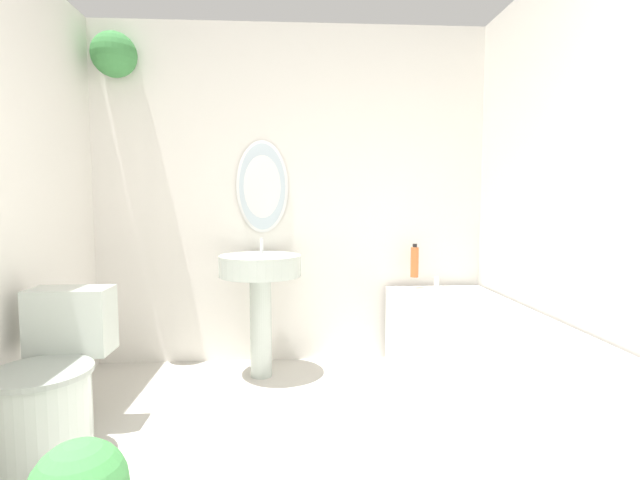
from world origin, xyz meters
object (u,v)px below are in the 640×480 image
Objects in this scene: toilet at (51,388)px; shampoo_bottle at (415,262)px; pedestal_sink at (260,281)px; bathtub at (477,360)px.

shampoo_bottle reaches higher than toilet.
pedestal_sink is 0.54× the size of bathtub.
pedestal_sink is 3.85× the size of shampoo_bottle.
bathtub is at bearing -78.44° from shampoo_bottle.
bathtub is at bearing 8.22° from toilet.
shampoo_bottle is (-0.16, 0.76, 0.45)m from bathtub.
bathtub is at bearing -25.44° from pedestal_sink.
toilet is 1.31m from pedestal_sink.
toilet is at bearing -151.59° from shampoo_bottle.
shampoo_bottle is at bearing 9.31° from pedestal_sink.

